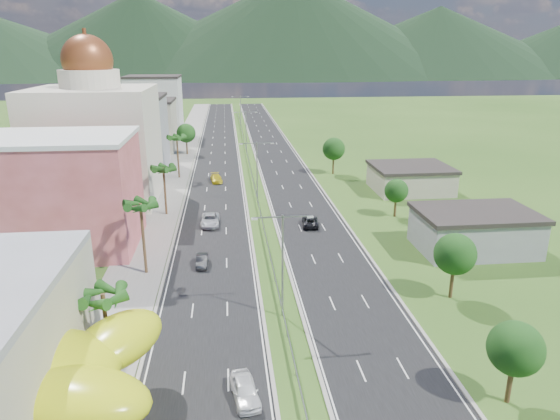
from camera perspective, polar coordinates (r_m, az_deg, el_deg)
name	(u,v)px	position (r m, az deg, el deg)	size (l,w,h in m)	color
ground	(296,376)	(44.41, 1.80, -18.39)	(500.00, 500.00, 0.00)	#2D5119
road_left	(218,158)	(128.16, -7.11, 5.96)	(11.00, 260.00, 0.04)	black
road_right	(277,156)	(128.76, -0.39, 6.15)	(11.00, 260.00, 0.04)	black
sidewalk_left	(180,158)	(128.68, -11.37, 5.81)	(7.00, 260.00, 0.12)	gray
median_guardrail	(251,171)	(110.55, -3.33, 4.47)	(0.10, 216.06, 0.76)	gray
streetlight_median_b	(283,256)	(49.71, 0.29, -5.22)	(6.04, 0.25, 11.00)	gray
streetlight_median_c	(257,166)	(87.78, -2.65, 5.04)	(6.04, 0.25, 11.00)	gray
streetlight_median_d	(246,128)	(131.98, -3.90, 9.37)	(6.04, 0.25, 11.00)	gray
streetlight_median_e	(240,108)	(176.58, -4.54, 11.51)	(6.04, 0.25, 11.00)	gray
lime_canopy	(20,370)	(40.76, -27.55, -15.87)	(18.00, 15.00, 7.40)	#C6D114
pink_shophouse	(58,195)	(73.62, -24.01, 1.55)	(20.00, 15.00, 15.00)	#B34D49
domed_building	(96,138)	(94.45, -20.26, 7.73)	(20.00, 20.00, 28.70)	beige
midrise_grey	(129,134)	(118.88, -16.85, 8.31)	(16.00, 15.00, 16.00)	gray
midrise_beige	(144,126)	(140.55, -15.24, 9.21)	(16.00, 15.00, 13.00)	#A7A28A
midrise_white	(155,107)	(162.82, -14.11, 11.30)	(16.00, 15.00, 18.00)	silver
shed_near	(474,232)	(72.91, 21.32, -2.40)	(15.00, 10.00, 5.00)	gray
shed_far	(410,180)	(99.96, 14.66, 3.39)	(14.00, 12.00, 4.40)	#A7A28A
palm_tree_b	(103,299)	(43.33, -19.56, -9.55)	(3.60, 3.60, 8.10)	#47301C
palm_tree_c	(141,207)	(61.00, -15.64, 0.28)	(3.60, 3.60, 9.60)	#47301C
palm_tree_d	(163,170)	(83.22, -13.18, 4.43)	(3.60, 3.60, 8.60)	#47301C
palm_tree_e	(177,139)	(107.44, -11.71, 7.92)	(3.60, 3.60, 9.40)	#47301C
leafy_tree_lfar	(186,133)	(132.46, -10.68, 8.62)	(4.90, 4.90, 8.05)	#47301C
leafy_tree_ra	(515,349)	(42.84, 25.32, -14.14)	(4.20, 4.20, 6.90)	#47301C
leafy_tree_rb	(455,254)	(57.25, 19.37, -4.79)	(4.55, 4.55, 7.47)	#47301C
leafy_tree_rc	(396,191)	(83.10, 13.16, 2.15)	(3.85, 3.85, 6.33)	#47301C
leafy_tree_rd	(334,149)	(109.90, 6.16, 6.96)	(4.90, 4.90, 8.05)	#47301C
mountain_ridge	(293,78)	(490.48, 1.54, 14.84)	(860.00, 140.00, 90.00)	black
car_white_near_left	(245,390)	(41.60, -4.03, -19.83)	(1.90, 4.73, 1.61)	white
car_dark_left	(202,261)	(64.35, -8.90, -5.73)	(1.41, 4.04, 1.33)	black
car_silver_mid_left	(210,220)	(78.62, -8.00, -1.12)	(2.74, 5.95, 1.65)	#B1B4B9
car_yellow_far_left	(216,178)	(104.17, -7.30, 3.61)	(2.12, 5.22, 1.52)	gold
car_dark_far_right	(310,221)	(77.69, 3.48, -1.30)	(2.39, 5.18, 1.44)	black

